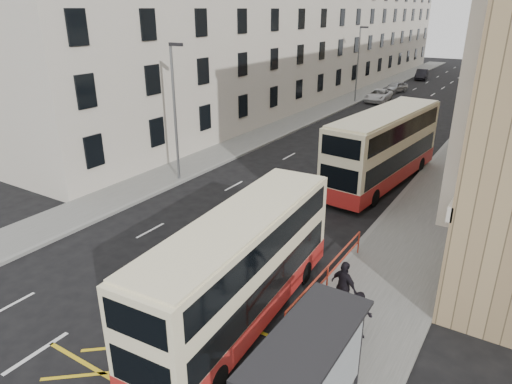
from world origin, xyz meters
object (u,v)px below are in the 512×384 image
Objects in this scene: street_lamp_near at (175,106)px; car_dark at (422,74)px; car_silver at (395,87)px; white_van at (379,95)px; street_lamp_far at (358,60)px; double_decker_front at (241,269)px; bus_shelter at (306,373)px; car_red at (474,78)px; pedestrian_far at (344,287)px; double_decker_rear at (384,148)px; pedestrian_mid at (359,315)px.

street_lamp_near reaches higher than car_dark.
white_van is at bearing -72.70° from car_silver.
street_lamp_far is 40.77m from double_decker_front.
double_decker_front is 2.02× the size of white_van.
double_decker_front is 62.46m from car_dark.
double_decker_front is at bearing -90.00° from car_dark.
double_decker_front reaches higher than bus_shelter.
car_silver is at bearing 89.61° from white_van.
street_lamp_far is 0.81× the size of double_decker_front.
car_dark is 1.02× the size of car_red.
double_decker_front is 62.71m from car_red.
pedestrian_far is 60.85m from car_dark.
pedestrian_far is (2.94, -13.24, -1.14)m from double_decker_rear.
street_lamp_near reaches higher than car_silver.
car_red is at bearing 80.37° from street_lamp_near.
car_red is at bearing -1.31° from car_dark.
car_silver is at bearing -53.90° from pedestrian_far.
bus_shelter is 0.96× the size of car_red.
bus_shelter reaches higher than car_silver.
pedestrian_far is at bearing -71.72° from double_decker_rear.
street_lamp_near reaches higher than car_red.
street_lamp_near is 1.64× the size of white_van.
pedestrian_far is 47.62m from car_silver.
double_decker_front reaches higher than pedestrian_far.
street_lamp_near is 0.81× the size of double_decker_front.
pedestrian_far is at bearing -87.11° from car_dark.
car_dark is (-0.01, 13.56, 0.06)m from car_silver.
bus_shelter reaches higher than car_dark.
white_van is 1.21× the size of car_silver.
car_red is (7.18, 14.42, -0.04)m from car_silver.
double_decker_rear reaches higher than car_dark.
bus_shelter is 0.87× the size of white_van.
double_decker_rear is 2.79× the size of car_silver.
street_lamp_near is 39.26m from car_silver.
bus_shelter is at bearing -59.93° from car_silver.
white_van is (-12.49, 40.13, -0.28)m from pedestrian_mid.
car_silver is 16.11m from car_red.
pedestrian_far is at bearing -75.17° from white_van.
double_decker_front reaches higher than pedestrian_mid.
bus_shelter is at bearing -71.85° from double_decker_rear.
pedestrian_mid is 0.36× the size of car_red.
double_decker_front is at bearing 58.77° from pedestrian_far.
car_dark is at bearing 88.82° from white_van.
white_van is at bearing -97.76° from car_dark.
street_lamp_far is at bearing -48.03° from pedestrian_far.
double_decker_front reaches higher than car_dark.
bus_shelter is at bearing -40.14° from street_lamp_near.
street_lamp_far reaches higher than pedestrian_mid.
double_decker_rear is at bearing -87.52° from car_dark.
pedestrian_mid is 62.05m from car_dark.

